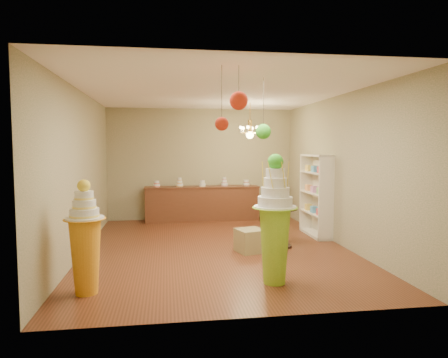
{
  "coord_description": "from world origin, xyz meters",
  "views": [
    {
      "loc": [
        -0.95,
        -7.61,
        1.96
      ],
      "look_at": [
        0.16,
        0.0,
        1.35
      ],
      "focal_mm": 32.0,
      "sensor_mm": 36.0,
      "label": 1
    }
  ],
  "objects": [
    {
      "name": "floor",
      "position": [
        0.0,
        0.0,
        0.0
      ],
      "size": [
        6.5,
        6.5,
        0.0
      ],
      "primitive_type": "plane",
      "color": "#562917",
      "rests_on": "ground"
    },
    {
      "name": "ceiling",
      "position": [
        0.0,
        0.0,
        3.0
      ],
      "size": [
        6.5,
        6.5,
        0.0
      ],
      "primitive_type": "plane",
      "rotation": [
        3.14,
        0.0,
        0.0
      ],
      "color": "white",
      "rests_on": "ground"
    },
    {
      "name": "wall_back",
      "position": [
        0.0,
        3.25,
        1.5
      ],
      "size": [
        5.0,
        0.04,
        3.0
      ],
      "primitive_type": "cube",
      "color": "gray",
      "rests_on": "ground"
    },
    {
      "name": "wall_front",
      "position": [
        0.0,
        -3.25,
        1.5
      ],
      "size": [
        5.0,
        0.04,
        3.0
      ],
      "primitive_type": "cube",
      "color": "gray",
      "rests_on": "ground"
    },
    {
      "name": "wall_left",
      "position": [
        -2.5,
        0.0,
        1.5
      ],
      "size": [
        0.04,
        6.5,
        3.0
      ],
      "primitive_type": "cube",
      "color": "gray",
      "rests_on": "ground"
    },
    {
      "name": "wall_right",
      "position": [
        2.5,
        0.0,
        1.5
      ],
      "size": [
        0.04,
        6.5,
        3.0
      ],
      "primitive_type": "cube",
      "color": "gray",
      "rests_on": "ground"
    },
    {
      "name": "pedestal_green",
      "position": [
        0.58,
        -2.14,
        0.8
      ],
      "size": [
        0.72,
        0.72,
        1.87
      ],
      "rotation": [
        0.0,
        0.0,
        -0.23
      ],
      "color": "#8FC52B",
      "rests_on": "floor"
    },
    {
      "name": "pedestal_orange",
      "position": [
        -2.03,
        -2.18,
        0.64
      ],
      "size": [
        0.64,
        0.64,
        1.54
      ],
      "rotation": [
        0.0,
        0.0,
        -0.33
      ],
      "color": "orange",
      "rests_on": "floor"
    },
    {
      "name": "burlap_riser",
      "position": [
        0.6,
        -0.39,
        0.22
      ],
      "size": [
        0.59,
        0.59,
        0.43
      ],
      "primitive_type": "cube",
      "rotation": [
        0.0,
        0.0,
        0.28
      ],
      "color": "#91824F",
      "rests_on": "floor"
    },
    {
      "name": "sideboard",
      "position": [
        0.0,
        2.97,
        0.48
      ],
      "size": [
        3.04,
        0.54,
        1.16
      ],
      "color": "#552C1A",
      "rests_on": "floor"
    },
    {
      "name": "shelving_unit",
      "position": [
        2.34,
        0.8,
        0.9
      ],
      "size": [
        0.33,
        1.2,
        1.8
      ],
      "color": "silver",
      "rests_on": "floor"
    },
    {
      "name": "round_table",
      "position": [
        1.28,
        -0.12,
        0.51
      ],
      "size": [
        0.72,
        0.72,
        0.79
      ],
      "rotation": [
        0.0,
        0.0,
        0.19
      ],
      "color": "black",
      "rests_on": "floor"
    },
    {
      "name": "vase",
      "position": [
        1.28,
        -0.12,
        0.89
      ],
      "size": [
        0.22,
        0.22,
        0.21
      ],
      "primitive_type": "imported",
      "rotation": [
        0.0,
        0.0,
        0.11
      ],
      "color": "silver",
      "rests_on": "round_table"
    },
    {
      "name": "pom_red_left",
      "position": [
        -0.02,
        -2.53,
        2.55
      ],
      "size": [
        0.24,
        0.24,
        0.57
      ],
      "color": "#3E362C",
      "rests_on": "ceiling"
    },
    {
      "name": "pom_green_mid",
      "position": [
        0.51,
        -1.7,
        2.2
      ],
      "size": [
        0.23,
        0.23,
        0.92
      ],
      "color": "#3E362C",
      "rests_on": "ceiling"
    },
    {
      "name": "pom_red_right",
      "position": [
        -0.24,
        -2.51,
        2.26
      ],
      "size": [
        0.18,
        0.18,
        0.83
      ],
      "color": "#3E362C",
      "rests_on": "ceiling"
    },
    {
      "name": "chandelier",
      "position": [
        1.0,
        1.6,
        2.3
      ],
      "size": [
        0.58,
        0.58,
        0.85
      ],
      "rotation": [
        0.0,
        0.0,
        0.1
      ],
      "color": "gold",
      "rests_on": "ceiling"
    }
  ]
}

